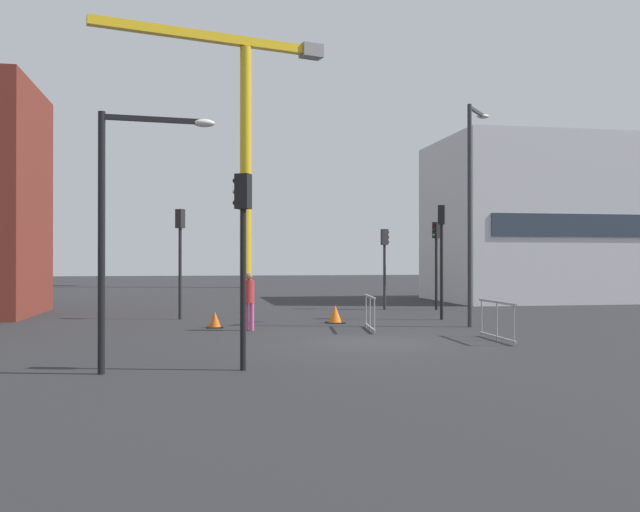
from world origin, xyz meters
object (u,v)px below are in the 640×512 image
at_px(streetlamp_tall, 472,196).
at_px(streetlamp_short, 122,209).
at_px(traffic_light_far, 243,238).
at_px(pedestrian_walking, 249,297).
at_px(construction_crane, 239,114).
at_px(traffic_light_verge, 436,251).
at_px(traffic_light_corner, 442,243).
at_px(traffic_light_island, 180,245).
at_px(traffic_cone_striped, 335,315).
at_px(traffic_light_near, 385,255).
at_px(traffic_cone_by_barrier, 215,320).

height_order(streetlamp_tall, streetlamp_short, streetlamp_tall).
xyz_separation_m(streetlamp_short, traffic_light_far, (2.33, -0.06, -0.55)).
bearing_deg(pedestrian_walking, construction_crane, 86.74).
distance_m(streetlamp_tall, traffic_light_verge, 7.81).
relative_size(streetlamp_tall, traffic_light_corner, 1.74).
relative_size(traffic_light_island, pedestrian_walking, 2.26).
height_order(pedestrian_walking, traffic_cone_striped, pedestrian_walking).
distance_m(streetlamp_tall, traffic_cone_striped, 6.14).
relative_size(construction_crane, pedestrian_walking, 11.14).
distance_m(construction_crane, traffic_light_verge, 29.37).
bearing_deg(traffic_light_far, traffic_light_corner, 52.62).
xyz_separation_m(streetlamp_tall, traffic_light_verge, (1.46, 7.48, -1.71)).
relative_size(traffic_light_near, traffic_cone_striped, 5.69).
xyz_separation_m(streetlamp_short, traffic_cone_striped, (6.22, 9.78, -2.89)).
relative_size(traffic_light_corner, traffic_cone_by_barrier, 7.91).
relative_size(streetlamp_tall, traffic_light_far, 1.87).
xyz_separation_m(construction_crane, traffic_light_near, (4.73, -25.61, -11.32)).
bearing_deg(traffic_cone_by_barrier, pedestrian_walking, -47.39).
bearing_deg(pedestrian_walking, traffic_light_island, 115.61).
bearing_deg(traffic_cone_striped, streetlamp_short, -122.45).
height_order(traffic_light_far, traffic_cone_by_barrier, traffic_light_far).
height_order(streetlamp_tall, traffic_light_far, streetlamp_tall).
distance_m(streetlamp_tall, traffic_light_far, 11.35).
bearing_deg(traffic_light_corner, traffic_light_far, -127.38).
bearing_deg(traffic_cone_striped, traffic_cone_by_barrier, -167.02).
relative_size(construction_crane, traffic_light_corner, 4.78).
height_order(traffic_light_corner, traffic_light_far, traffic_light_corner).
bearing_deg(traffic_light_verge, traffic_light_near, 162.50).
bearing_deg(traffic_light_verge, pedestrian_walking, -139.59).
xyz_separation_m(traffic_light_corner, traffic_light_near, (-0.64, 5.45, -0.40)).
distance_m(traffic_light_island, traffic_cone_striped, 6.37).
bearing_deg(traffic_light_near, streetlamp_short, -121.42).
distance_m(traffic_light_verge, traffic_light_near, 2.26).
height_order(traffic_light_far, traffic_light_near, traffic_light_far).
distance_m(traffic_light_far, traffic_light_near, 17.58).
height_order(construction_crane, traffic_cone_striped, construction_crane).
bearing_deg(traffic_light_far, pedestrian_walking, 84.61).
bearing_deg(streetlamp_short, streetlamp_tall, 36.67).
xyz_separation_m(streetlamp_short, traffic_light_verge, (11.86, 15.22, -0.58)).
bearing_deg(traffic_cone_striped, construction_crane, 92.23).
xyz_separation_m(traffic_light_verge, traffic_cone_striped, (-5.64, -5.44, -2.30)).
height_order(construction_crane, streetlamp_short, construction_crane).
bearing_deg(traffic_light_island, traffic_light_corner, -10.94).
xyz_separation_m(streetlamp_short, traffic_light_near, (9.71, 15.90, -0.77)).
bearing_deg(construction_crane, traffic_cone_striped, -87.77).
xyz_separation_m(traffic_light_near, traffic_cone_by_barrier, (-7.65, -7.07, -2.17)).
height_order(traffic_light_corner, pedestrian_walking, traffic_light_corner).
bearing_deg(streetlamp_tall, streetlamp_short, -143.33).
relative_size(traffic_light_corner, traffic_cone_striped, 6.73).
bearing_deg(traffic_light_island, traffic_light_near, 22.32).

